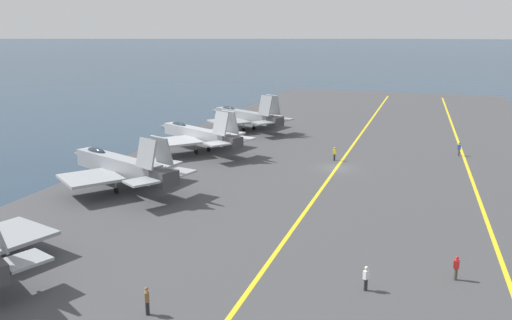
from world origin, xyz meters
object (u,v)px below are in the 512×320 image
object	(u,v)px
parked_jet_second	(120,166)
crew_red_vest	(456,267)
parked_jet_third	(198,134)
crew_white_vest	(366,277)
parked_jet_fourth	(245,116)
crew_brown_vest	(147,300)
crew_blue_vest	(459,149)
crew_yellow_vest	(335,153)

from	to	relation	value
parked_jet_second	crew_red_vest	distance (m)	35.03
parked_jet_third	crew_white_vest	xyz separation A→B (m)	(-34.21, -26.82, -1.54)
parked_jet_fourth	crew_brown_vest	bearing A→B (deg)	-166.46
crew_red_vest	parked_jet_third	bearing A→B (deg)	46.45
parked_jet_third	parked_jet_fourth	distance (m)	17.82
crew_white_vest	crew_red_vest	distance (m)	6.54
crew_blue_vest	crew_red_vest	bearing A→B (deg)	177.59
crew_blue_vest	parked_jet_third	bearing A→B (deg)	103.90
crew_blue_vest	crew_red_vest	xyz separation A→B (m)	(-39.23, 1.65, -0.06)
parked_jet_second	parked_jet_fourth	xyz separation A→B (m)	(36.82, -1.23, -0.22)
parked_jet_second	crew_yellow_vest	xyz separation A→B (m)	(19.68, -19.25, -1.58)
parked_jet_fourth	crew_yellow_vest	distance (m)	24.91
parked_jet_third	crew_brown_vest	distance (m)	43.91
parked_jet_second	parked_jet_fourth	size ratio (longest dim) A/B	1.03
crew_yellow_vest	crew_red_vest	distance (m)	34.31
crew_white_vest	crew_yellow_vest	size ratio (longest dim) A/B	0.95
crew_yellow_vest	crew_brown_vest	world-z (taller)	same
crew_yellow_vest	crew_red_vest	bearing A→B (deg)	-156.47
parked_jet_second	crew_blue_vest	size ratio (longest dim) A/B	9.59
crew_white_vest	parked_jet_second	bearing A→B (deg)	60.97
parked_jet_third	crew_yellow_vest	bearing A→B (deg)	-87.98
crew_red_vest	crew_brown_vest	distance (m)	20.39
crew_yellow_vest	parked_jet_second	bearing A→B (deg)	135.63
crew_blue_vest	crew_brown_vest	xyz separation A→B (m)	(-49.70, 19.14, -0.02)
parked_jet_third	crew_red_vest	bearing A→B (deg)	-133.55
parked_jet_fourth	parked_jet_second	bearing A→B (deg)	178.08
parked_jet_fourth	parked_jet_third	bearing A→B (deg)	177.80
parked_jet_second	parked_jet_third	size ratio (longest dim) A/B	1.02
parked_jet_fourth	crew_white_vest	size ratio (longest dim) A/B	9.94
parked_jet_second	crew_yellow_vest	bearing A→B (deg)	-44.37
parked_jet_third	crew_red_vest	world-z (taller)	parked_jet_third
crew_yellow_vest	crew_brown_vest	distance (m)	42.10
parked_jet_third	crew_yellow_vest	size ratio (longest dim) A/B	9.54
crew_white_vest	parked_jet_third	bearing A→B (deg)	38.10
crew_blue_vest	crew_yellow_vest	world-z (taller)	crew_blue_vest
parked_jet_second	crew_yellow_vest	size ratio (longest dim) A/B	9.73
parked_jet_second	crew_yellow_vest	world-z (taller)	parked_jet_second
crew_blue_vest	crew_red_vest	distance (m)	39.26
parked_jet_fourth	crew_brown_vest	xyz separation A→B (m)	(-59.08, -14.23, -1.36)
crew_blue_vest	crew_white_vest	xyz separation A→B (m)	(-42.64, 7.23, -0.06)
parked_jet_fourth	crew_blue_vest	distance (m)	34.69
parked_jet_third	crew_yellow_vest	xyz separation A→B (m)	(0.66, -18.70, -1.49)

